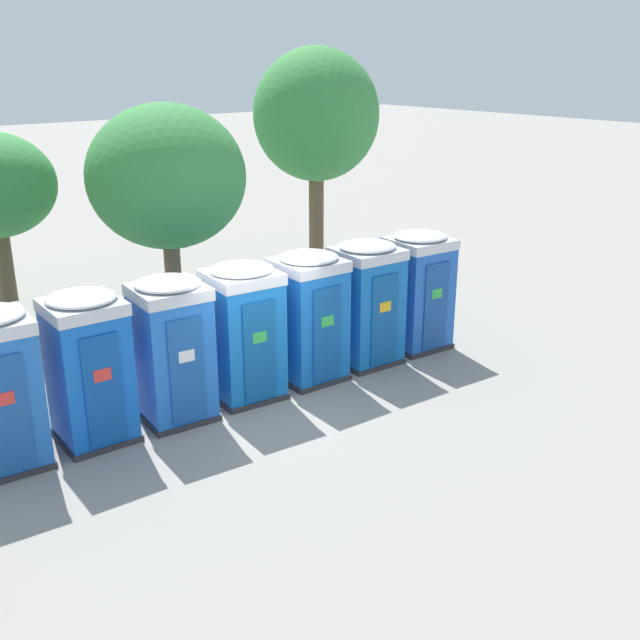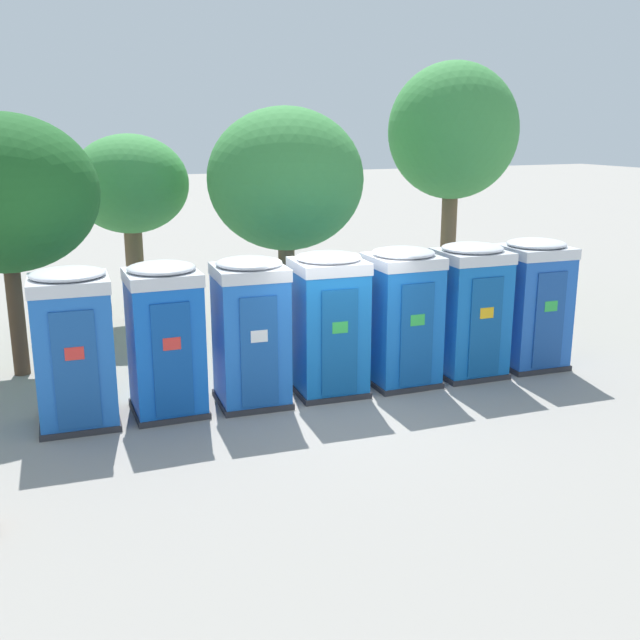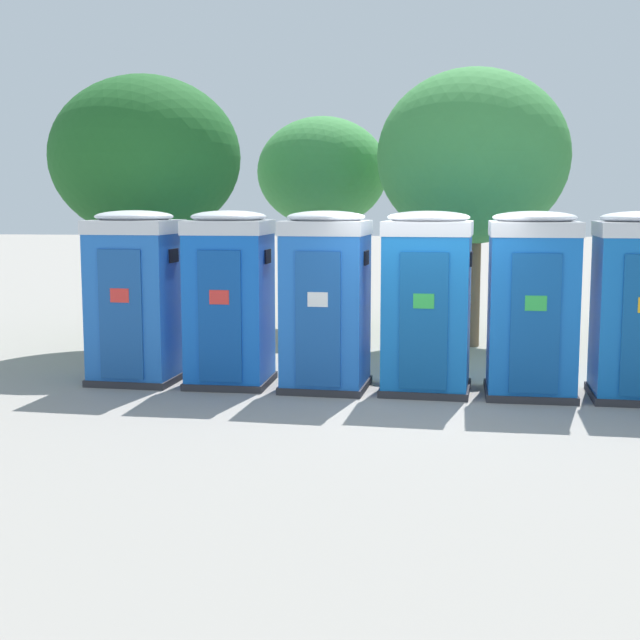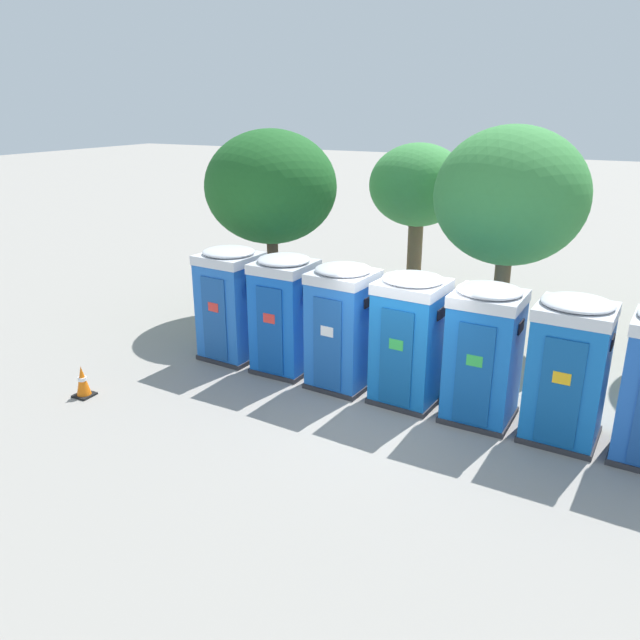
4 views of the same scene
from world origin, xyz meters
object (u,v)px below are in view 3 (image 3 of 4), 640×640
Objects in this scene: street_tree_0 at (322,174)px; portapotty_3 at (427,301)px; portapotty_0 at (136,296)px; portapotty_2 at (326,300)px; portapotty_4 at (532,303)px; portapotty_1 at (230,298)px; street_tree_3 at (473,158)px; street_tree_1 at (146,158)px.

portapotty_3 is at bearing -71.53° from street_tree_0.
portapotty_0 is 4.28m from portapotty_3.
street_tree_0 is at bearing 96.72° from portapotty_2.
portapotty_4 is (2.85, -0.13, -0.00)m from portapotty_2.
portapotty_4 is at bearing -3.65° from portapotty_1.
portapotty_1 is 4.28m from portapotty_4.
portapotty_0 and portapotty_3 have the same top height.
portapotty_4 is at bearing -81.94° from street_tree_3.
portapotty_1 and portapotty_3 have the same top height.
street_tree_1 is at bearing 103.88° from portapotty_0.
portapotty_0 is 1.43m from portapotty_1.
portapotty_2 is 0.52× the size of street_tree_1.
portapotty_3 is 4.79m from street_tree_3.
portapotty_4 is 4.84m from street_tree_3.
street_tree_1 is at bearing -130.22° from street_tree_0.
portapotty_1 is at bearing -95.81° from street_tree_0.
portapotty_3 is 7.21m from street_tree_0.
street_tree_3 is (3.67, 4.00, 2.18)m from portapotty_1.
street_tree_0 is 4.37m from street_tree_1.
street_tree_3 reaches higher than portapotty_1.
portapotty_1 and portapotty_4 have the same top height.
portapotty_2 and portapotty_4 have the same top height.
portapotty_1 is 2.85m from portapotty_3.
street_tree_0 is 3.86m from street_tree_3.
portapotty_0 is 0.52× the size of street_tree_1.
portapotty_2 is 1.43m from portapotty_3.
street_tree_3 reaches higher than street_tree_0.
street_tree_3 is at bearing -38.46° from street_tree_0.
street_tree_1 is (-2.82, -3.33, 0.19)m from street_tree_0.
portapotty_0 is 5.71m from portapotty_4.
street_tree_3 is at bearing 37.66° from portapotty_0.
portapotty_1 is 0.57× the size of street_tree_0.
street_tree_3 reaches higher than street_tree_1.
street_tree_0 reaches higher than portapotty_4.
street_tree_1 is 5.91m from street_tree_3.
street_tree_1 is at bearing 125.21° from portapotty_1.
portapotty_3 is 0.52× the size of street_tree_1.
street_tree_3 is at bearing 98.06° from portapotty_4.
portapotty_0 is at bearing 176.53° from portapotty_4.
street_tree_1 reaches higher than portapotty_4.
portapotty_4 is at bearing -27.43° from street_tree_1.
street_tree_0 reaches higher than portapotty_3.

